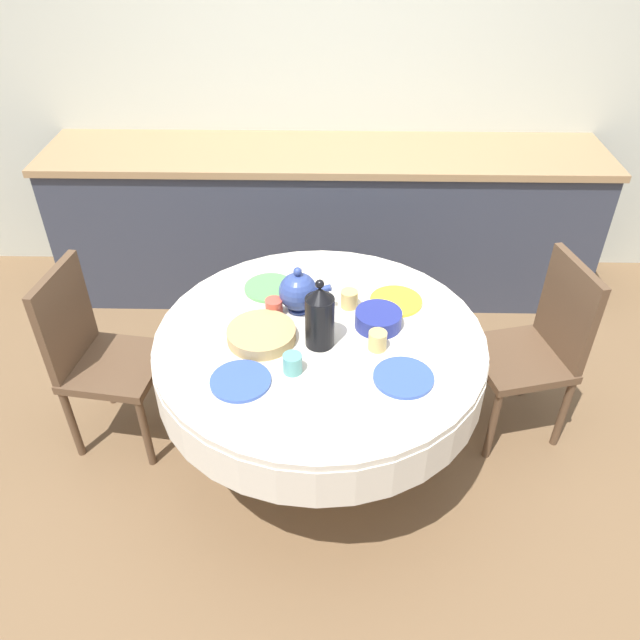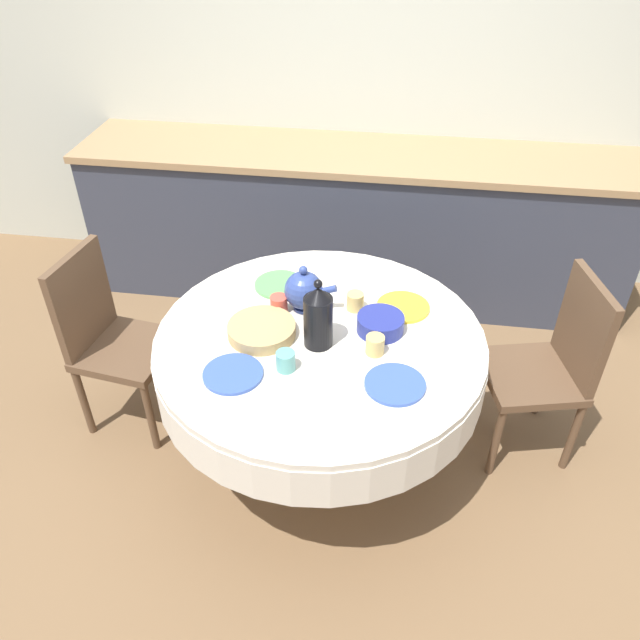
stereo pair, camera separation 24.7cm
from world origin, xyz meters
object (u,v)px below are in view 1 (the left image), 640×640
object	(u,v)px
coffee_carafe	(319,317)
teapot	(298,292)
chair_right	(96,351)
chair_left	(538,343)

from	to	relation	value
coffee_carafe	teapot	world-z (taller)	coffee_carafe
chair_right	chair_left	bearing A→B (deg)	100.97
coffee_carafe	teapot	bearing A→B (deg)	111.93
chair_left	coffee_carafe	size ratio (longest dim) A/B	2.99
chair_left	coffee_carafe	world-z (taller)	coffee_carafe
chair_left	teapot	xyz separation A→B (m)	(-1.08, -0.07, 0.32)
chair_left	chair_right	distance (m)	2.00
coffee_carafe	teapot	size ratio (longest dim) A/B	1.34
chair_right	teapot	world-z (taller)	teapot
chair_left	coffee_carafe	distance (m)	1.09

